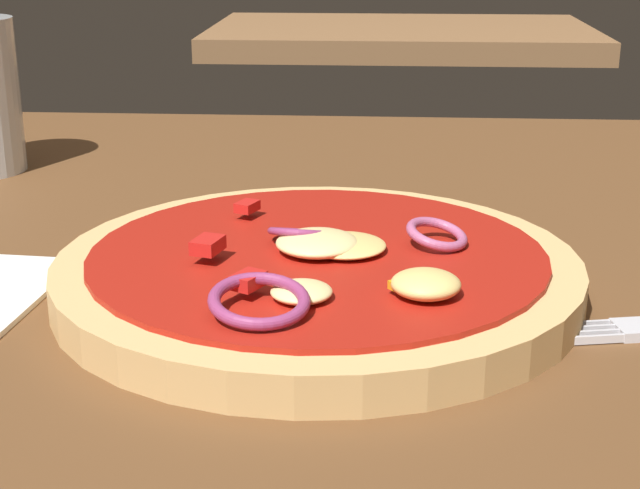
{
  "coord_description": "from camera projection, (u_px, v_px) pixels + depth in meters",
  "views": [
    {
      "loc": [
        -0.02,
        -0.49,
        0.23
      ],
      "look_at": [
        -0.05,
        0.01,
        0.06
      ],
      "focal_mm": 54.3,
      "sensor_mm": 36.0,
      "label": 1
    }
  ],
  "objects": [
    {
      "name": "pizza",
      "position": [
        318.0,
        272.0,
        0.51
      ],
      "size": [
        0.28,
        0.28,
        0.04
      ],
      "color": "tan",
      "rests_on": "dining_table"
    },
    {
      "name": "dining_table",
      "position": [
        418.0,
        318.0,
        0.53
      ],
      "size": [
        1.48,
        0.92,
        0.04
      ],
      "color": "brown",
      "rests_on": "ground"
    },
    {
      "name": "background_table",
      "position": [
        401.0,
        37.0,
        1.73
      ],
      "size": [
        0.67,
        0.44,
        0.04
      ],
      "color": "brown",
      "rests_on": "ground"
    }
  ]
}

